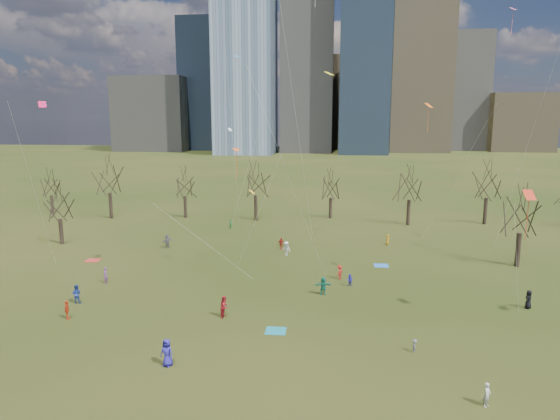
# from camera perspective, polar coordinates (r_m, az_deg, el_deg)

# --- Properties ---
(ground) EXTENTS (500.00, 500.00, 0.00)m
(ground) POSITION_cam_1_polar(r_m,az_deg,el_deg) (41.97, -1.82, -12.47)
(ground) COLOR black
(ground) RESTS_ON ground
(downtown_skyline) EXTENTS (212.50, 78.00, 118.00)m
(downtown_skyline) POSITION_cam_1_polar(r_m,az_deg,el_deg) (250.04, 4.57, 15.68)
(downtown_skyline) COLOR slate
(downtown_skyline) RESTS_ON ground
(bare_tree_row) EXTENTS (113.04, 29.80, 9.50)m
(bare_tree_row) POSITION_cam_1_polar(r_m,az_deg,el_deg) (76.37, 1.99, 2.79)
(bare_tree_row) COLOR black
(bare_tree_row) RESTS_ON ground
(blanket_teal) EXTENTS (1.60, 1.50, 0.03)m
(blanket_teal) POSITION_cam_1_polar(r_m,az_deg,el_deg) (40.01, -0.49, -13.64)
(blanket_teal) COLOR teal
(blanket_teal) RESTS_ON ground
(blanket_navy) EXTENTS (1.60, 1.50, 0.03)m
(blanket_navy) POSITION_cam_1_polar(r_m,az_deg,el_deg) (57.48, 11.49, -6.24)
(blanket_navy) COLOR blue
(blanket_navy) RESTS_ON ground
(blanket_crimson) EXTENTS (1.60, 1.50, 0.03)m
(blanket_crimson) POSITION_cam_1_polar(r_m,az_deg,el_deg) (62.27, -20.61, -5.41)
(blanket_crimson) COLOR red
(blanket_crimson) RESTS_ON ground
(person_0) EXTENTS (1.07, 0.85, 1.90)m
(person_0) POSITION_cam_1_polar(r_m,az_deg,el_deg) (35.39, -12.79, -15.61)
(person_0) COLOR #272397
(person_0) RESTS_ON ground
(person_1) EXTENTS (0.60, 0.63, 1.45)m
(person_1) POSITION_cam_1_polar(r_m,az_deg,el_deg) (32.78, 22.59, -18.90)
(person_1) COLOR silver
(person_1) RESTS_ON ground
(person_2) EXTENTS (0.87, 1.02, 1.83)m
(person_2) POSITION_cam_1_polar(r_m,az_deg,el_deg) (42.45, -6.36, -10.92)
(person_2) COLOR red
(person_2) RESTS_ON ground
(person_3) EXTENTS (0.38, 0.64, 0.96)m
(person_3) POSITION_cam_1_polar(r_m,az_deg,el_deg) (37.82, 15.13, -14.74)
(person_3) COLOR slate
(person_3) RESTS_ON ground
(person_4) EXTENTS (0.84, 0.99, 1.59)m
(person_4) POSITION_cam_1_polar(r_m,az_deg,el_deg) (45.41, -23.16, -10.45)
(person_4) COLOR red
(person_4) RESTS_ON ground
(person_5) EXTENTS (1.70, 0.81, 1.76)m
(person_5) POSITION_cam_1_polar(r_m,az_deg,el_deg) (47.39, 4.97, -8.62)
(person_5) COLOR #1C8066
(person_5) RESTS_ON ground
(person_6) EXTENTS (0.93, 0.95, 1.65)m
(person_6) POSITION_cam_1_polar(r_m,az_deg,el_deg) (49.05, 26.55, -9.13)
(person_6) COLOR black
(person_6) RESTS_ON ground
(person_7) EXTENTS (0.49, 0.67, 1.67)m
(person_7) POSITION_cam_1_polar(r_m,az_deg,el_deg) (53.27, -19.34, -7.06)
(person_7) COLOR #7C4387
(person_7) RESTS_ON ground
(person_8) EXTENTS (0.76, 0.74, 1.24)m
(person_8) POSITION_cam_1_polar(r_m,az_deg,el_deg) (50.02, 8.00, -7.96)
(person_8) COLOR #2D29B2
(person_8) RESTS_ON ground
(person_9) EXTENTS (1.28, 1.10, 1.72)m
(person_9) POSITION_cam_1_polar(r_m,az_deg,el_deg) (60.27, 0.72, -4.41)
(person_9) COLOR silver
(person_9) RESTS_ON ground
(person_11) EXTENTS (1.43, 1.63, 1.79)m
(person_11) POSITION_cam_1_polar(r_m,az_deg,el_deg) (65.12, -12.75, -3.51)
(person_11) COLOR #5A595E
(person_11) RESTS_ON ground
(person_12) EXTENTS (0.62, 0.77, 1.36)m
(person_12) POSITION_cam_1_polar(r_m,az_deg,el_deg) (66.78, 12.20, -3.32)
(person_12) COLOR #CA8E16
(person_12) RESTS_ON ground
(person_13) EXTENTS (0.46, 0.59, 1.43)m
(person_13) POSITION_cam_1_polar(r_m,az_deg,el_deg) (74.64, -5.68, -1.65)
(person_13) COLOR #166630
(person_13) RESTS_ON ground
(person_14) EXTENTS (0.88, 0.72, 1.71)m
(person_14) POSITION_cam_1_polar(r_m,az_deg,el_deg) (48.80, -22.24, -8.85)
(person_14) COLOR #263FA5
(person_14) RESTS_ON ground
(person_15) EXTENTS (1.00, 1.13, 1.51)m
(person_15) POSITION_cam_1_polar(r_m,az_deg,el_deg) (51.94, 6.83, -7.07)
(person_15) COLOR #B21E19
(person_15) RESTS_ON ground
(person_16) EXTENTS (0.92, 0.47, 1.51)m
(person_16) POSITION_cam_1_polar(r_m,az_deg,el_deg) (62.96, 0.13, -3.85)
(person_16) COLOR #B21E19
(person_16) RESTS_ON ground
(kites_airborne) EXTENTS (57.16, 36.14, 30.65)m
(kites_airborne) POSITION_cam_1_polar(r_m,az_deg,el_deg) (53.34, 8.41, 6.82)
(kites_airborne) COLOR #FA5415
(kites_airborne) RESTS_ON ground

